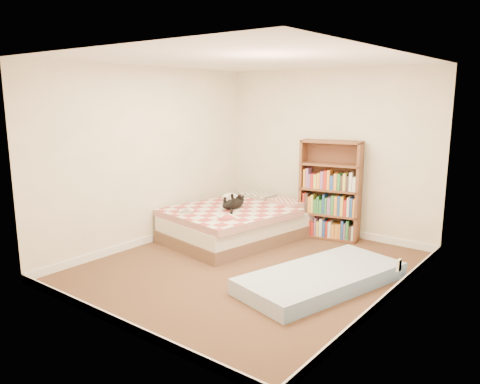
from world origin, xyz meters
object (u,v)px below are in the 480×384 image
Objects in this scene: bookshelf at (330,202)px; floor_mattress at (322,278)px; bed at (238,223)px; black_cat at (235,203)px; white_dog at (230,197)px.

floor_mattress is (0.79, -1.71, -0.46)m from bookshelf.
bed is 1.41m from bookshelf.
bookshelf reaches higher than bed.
bookshelf is 1.43m from black_cat.
bookshelf is 1.94m from floor_mattress.
bookshelf is 4.05× the size of white_dog.
black_cat is at bearing -77.25° from bed.
white_dog is (-1.38, -0.67, 0.01)m from bookshelf.
floor_mattress is at bearing -14.51° from bed.
bed is 3.01× the size of black_cat.
bed is 1.13× the size of floor_mattress.
bookshelf is 0.75× the size of floor_mattress.
bookshelf is at bearing 29.09° from black_cat.
bed is at bearing 79.49° from black_cat.
black_cat is (-1.84, 0.74, 0.47)m from floor_mattress.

